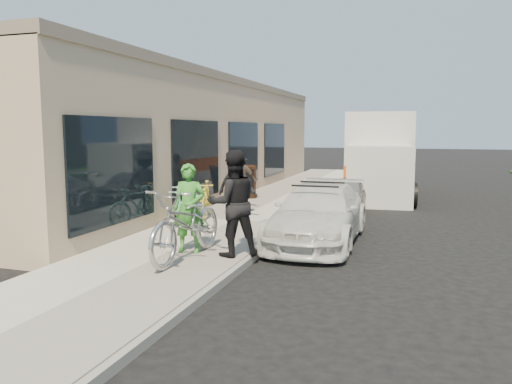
# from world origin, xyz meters

# --- Properties ---
(ground) EXTENTS (120.00, 120.00, 0.00)m
(ground) POSITION_xyz_m (0.00, 0.00, 0.00)
(ground) COLOR black
(ground) RESTS_ON ground
(sidewalk) EXTENTS (3.00, 34.00, 0.15)m
(sidewalk) POSITION_xyz_m (-2.00, 3.00, 0.07)
(sidewalk) COLOR #B2AEA1
(sidewalk) RESTS_ON ground
(curb) EXTENTS (0.12, 34.00, 0.13)m
(curb) POSITION_xyz_m (-0.45, 3.00, 0.07)
(curb) COLOR gray
(curb) RESTS_ON ground
(storefront) EXTENTS (3.60, 20.00, 4.22)m
(storefront) POSITION_xyz_m (-5.24, 7.99, 2.12)
(storefront) COLOR tan
(storefront) RESTS_ON ground
(bike_rack) EXTENTS (0.22, 0.53, 0.78)m
(bike_rack) POSITION_xyz_m (-3.12, 2.00, 0.62)
(bike_rack) COLOR black
(bike_rack) RESTS_ON sidewalk
(sandwich_board) EXTENTS (0.88, 0.88, 1.10)m
(sandwich_board) POSITION_xyz_m (-3.04, 6.88, 0.71)
(sandwich_board) COLOR black
(sandwich_board) RESTS_ON sidewalk
(sedan_white) EXTENTS (1.76, 4.31, 1.29)m
(sedan_white) POSITION_xyz_m (0.41, 1.78, 0.63)
(sedan_white) COLOR silver
(sedan_white) RESTS_ON ground
(sedan_silver) EXTENTS (1.27, 2.99, 1.01)m
(sedan_silver) POSITION_xyz_m (0.39, 6.41, 0.50)
(sedan_silver) COLOR gray
(sedan_silver) RESTS_ON ground
(moving_truck) EXTENTS (2.90, 6.40, 3.05)m
(moving_truck) POSITION_xyz_m (1.01, 10.24, 1.36)
(moving_truck) COLOR beige
(moving_truck) RESTS_ON ground
(tandem_bike) EXTENTS (0.95, 2.48, 1.29)m
(tandem_bike) POSITION_xyz_m (-1.42, -0.89, 0.79)
(tandem_bike) COLOR #B1B1B3
(tandem_bike) RESTS_ON sidewalk
(woman_rider) EXTENTS (0.67, 0.51, 1.67)m
(woman_rider) POSITION_xyz_m (-1.61, -0.43, 0.98)
(woman_rider) COLOR #398C2E
(woman_rider) RESTS_ON sidewalk
(man_standing) EXTENTS (1.19, 1.13, 1.93)m
(man_standing) POSITION_xyz_m (-0.74, -0.43, 1.11)
(man_standing) COLOR black
(man_standing) RESTS_ON sidewalk
(cruiser_bike_a) EXTENTS (1.14, 1.60, 0.95)m
(cruiser_bike_a) POSITION_xyz_m (-2.91, 1.67, 0.63)
(cruiser_bike_a) COLOR #89CCBA
(cruiser_bike_a) RESTS_ON sidewalk
(cruiser_bike_b) EXTENTS (0.81, 1.82, 0.93)m
(cruiser_bike_b) POSITION_xyz_m (-2.96, 2.47, 0.61)
(cruiser_bike_b) COLOR #89CCBA
(cruiser_bike_b) RESTS_ON sidewalk
(cruiser_bike_c) EXTENTS (0.90, 1.65, 0.96)m
(cruiser_bike_c) POSITION_xyz_m (-2.82, 3.10, 0.63)
(cruiser_bike_c) COLOR yellow
(cruiser_bike_c) RESTS_ON sidewalk
(bystander_a) EXTENTS (1.19, 0.78, 1.72)m
(bystander_a) POSITION_xyz_m (-2.09, 3.46, 1.01)
(bystander_a) COLOR black
(bystander_a) RESTS_ON sidewalk
(bystander_b) EXTENTS (0.98, 0.50, 1.61)m
(bystander_b) POSITION_xyz_m (-2.44, 4.69, 0.95)
(bystander_b) COLOR #4E4138
(bystander_b) RESTS_ON sidewalk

